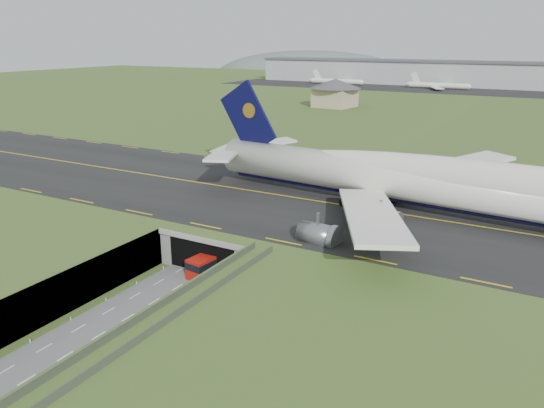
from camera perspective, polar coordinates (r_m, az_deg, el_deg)
The scene contains 10 objects.
ground at distance 77.51m, azimuth -11.07°, elevation -9.49°, with size 900.00×900.00×0.00m, color #415C25.
airfield_deck at distance 76.22m, azimuth -11.20°, elevation -7.48°, with size 800.00×800.00×6.00m, color gray.
trench_road at distance 72.65m, azimuth -14.93°, elevation -11.62°, with size 12.00×75.00×0.20m, color slate.
taxiway at distance 100.73m, azimuth 0.81°, elevation 0.93°, with size 800.00×44.00×0.18m, color black.
tunnel_portal at distance 88.36m, azimuth -4.24°, elevation -3.40°, with size 17.00×22.30×6.00m.
guideway at distance 56.19m, azimuth -15.36°, elevation -14.72°, with size 3.00×53.00×7.05m.
jumbo_jet at distance 91.21m, azimuth 18.07°, elevation 2.03°, with size 103.94×64.93×21.55m.
shuttle_tram at distance 81.91m, azimuth -6.61°, elevation -6.37°, with size 4.03×8.34×3.26m.
service_building at distance 235.75m, azimuth 6.81°, elevation 12.04°, with size 24.64×24.64×12.18m.
cargo_terminal at distance 355.04m, azimuth 22.28°, elevation 12.78°, with size 320.00×67.00×15.60m.
Camera 1 is at (45.89, -52.02, 34.59)m, focal length 35.00 mm.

